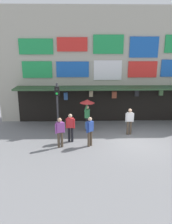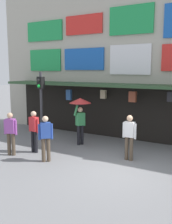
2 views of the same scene
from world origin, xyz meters
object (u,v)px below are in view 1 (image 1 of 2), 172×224
object	(u,v)px
pedestrian_in_yellow	(90,129)
pedestrian_in_blue	(130,120)
pedestrian_in_green	(60,131)
pedestrian_with_umbrella	(87,106)
pedestrian_in_red	(70,126)
traffic_light_near	(57,100)

from	to	relation	value
pedestrian_in_yellow	pedestrian_in_blue	bearing A→B (deg)	32.70
pedestrian_in_green	pedestrian_with_umbrella	bearing A→B (deg)	59.10
pedestrian_in_green	pedestrian_in_yellow	bearing A→B (deg)	4.62
pedestrian_in_red	pedestrian_in_yellow	bearing A→B (deg)	-29.42
traffic_light_near	pedestrian_in_green	size ratio (longest dim) A/B	1.90
traffic_light_near	pedestrian_with_umbrella	distance (m)	1.97
pedestrian_in_blue	pedestrian_in_green	bearing A→B (deg)	-156.97
traffic_light_near	pedestrian_in_red	bearing A→B (deg)	-60.39
traffic_light_near	pedestrian_in_green	xyz separation A→B (m)	(0.32, -2.23, -1.19)
traffic_light_near	pedestrian_with_umbrella	world-z (taller)	traffic_light_near
traffic_light_near	pedestrian_in_yellow	bearing A→B (deg)	-47.54
pedestrian_with_umbrella	pedestrian_in_yellow	xyz separation A→B (m)	(0.05, -2.47, -0.66)
traffic_light_near	pedestrian_in_green	world-z (taller)	traffic_light_near
pedestrian_in_red	pedestrian_in_green	size ratio (longest dim) A/B	1.00
traffic_light_near	pedestrian_in_blue	world-z (taller)	traffic_light_near
pedestrian_in_blue	pedestrian_in_yellow	xyz separation A→B (m)	(-2.55, -1.64, 0.04)
pedestrian_in_red	pedestrian_in_blue	world-z (taller)	same
pedestrian_in_yellow	pedestrian_in_green	distance (m)	1.61
pedestrian_in_blue	pedestrian_in_red	bearing A→B (deg)	-164.10
pedestrian_in_yellow	pedestrian_with_umbrella	bearing A→B (deg)	91.21
pedestrian_with_umbrella	pedestrian_in_red	distance (m)	2.23
pedestrian_in_yellow	pedestrian_in_green	size ratio (longest dim) A/B	1.00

